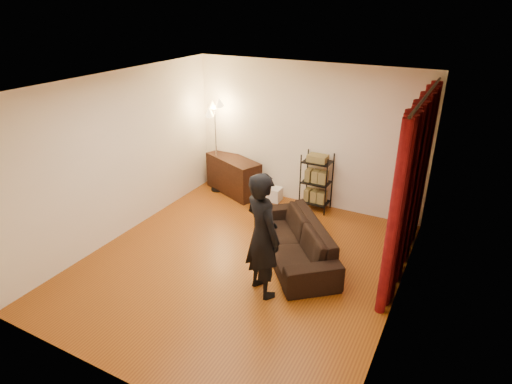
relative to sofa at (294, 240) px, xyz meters
The scene contains 14 objects.
floor 0.89m from the sofa, 139.55° to the right, with size 5.00×5.00×0.00m, color #8D4A11.
ceiling 2.54m from the sofa, 139.55° to the right, with size 5.00×5.00×0.00m, color white.
wall_back 2.31m from the sofa, 107.93° to the left, with size 5.00×5.00×0.00m, color white.
wall_front 3.28m from the sofa, 101.78° to the right, with size 5.00×5.00×0.00m, color white.
wall_left 3.12m from the sofa, 169.38° to the right, with size 5.00×5.00×0.00m, color white.
wall_right 2.00m from the sofa, 18.49° to the right, with size 5.00×5.00×0.00m, color white.
curtain_rod 2.80m from the sofa, 21.08° to the left, with size 0.04×0.04×2.65m, color black.
curtain 1.88m from the sofa, 21.34° to the left, with size 0.22×2.65×2.55m, color maroon, non-canonical shape.
sofa is the anchor object (origin of this frame).
person 1.14m from the sofa, 92.77° to the right, with size 0.64×0.42×1.76m, color black.
media_cabinet 2.67m from the sofa, 140.89° to the left, with size 1.28×0.48×0.75m, color black.
storage_boxes 2.07m from the sofa, 125.05° to the left, with size 0.33×0.27×0.28m, color white, non-canonical shape.
wire_shelf 1.78m from the sofa, 99.78° to the left, with size 0.51×0.35×1.11m, color black, non-canonical shape.
floor_lamp 2.99m from the sofa, 146.30° to the left, with size 0.34×0.34×1.88m, color silver, non-canonical shape.
Camera 1 is at (2.76, -4.76, 3.70)m, focal length 30.00 mm.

